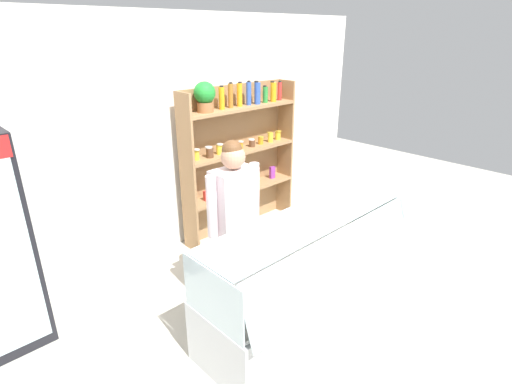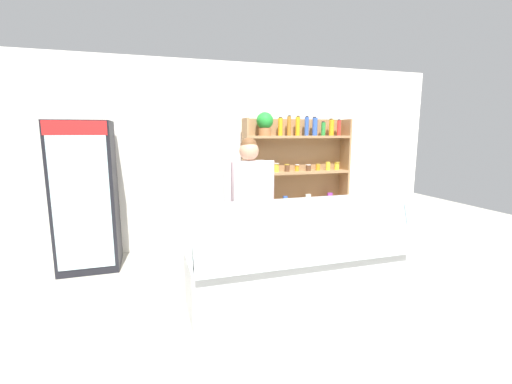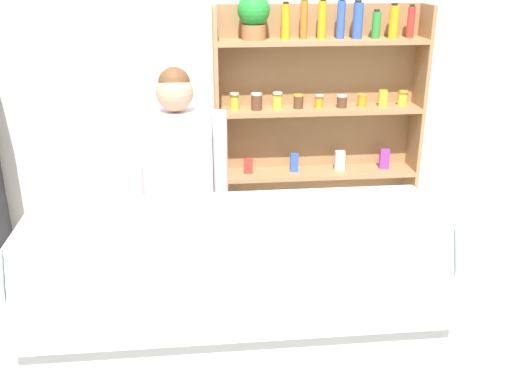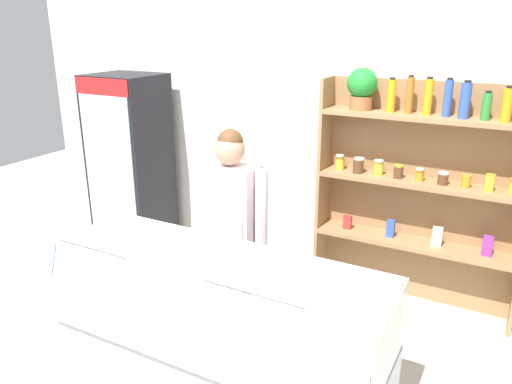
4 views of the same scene
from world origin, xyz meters
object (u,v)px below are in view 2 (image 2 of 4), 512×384
Objects in this scene: deli_display_case at (294,273)px; shop_clerk at (249,198)px; drinks_fridge at (86,196)px; shelving_unit at (293,170)px.

shop_clerk is at bearing 113.39° from deli_display_case.
deli_display_case is at bearing -37.65° from drinks_fridge.
shelving_unit reaches higher than deli_display_case.
deli_display_case is at bearing -66.61° from shop_clerk.
drinks_fridge is at bearing -175.80° from shelving_unit.
drinks_fridge is 2.87m from shelving_unit.
shop_clerk is (1.81, -0.97, 0.05)m from drinks_fridge.
deli_display_case is 0.95m from shop_clerk.
shelving_unit is 1.58m from shop_clerk.
drinks_fridge is 2.71m from deli_display_case.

